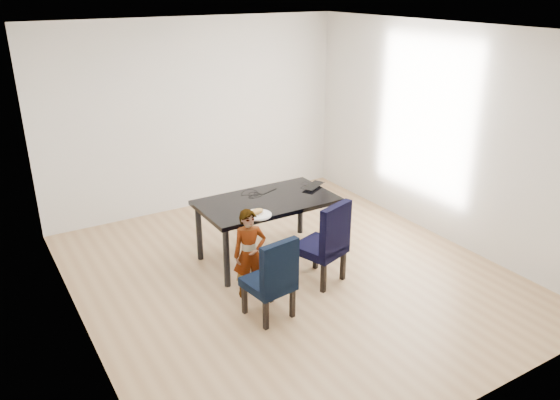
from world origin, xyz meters
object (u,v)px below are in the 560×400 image
chair_left (268,277)px  plate (258,215)px  laptop (310,185)px  dining_table (267,229)px  child (250,254)px  chair_right (320,241)px

chair_left → plate: chair_left is taller
laptop → chair_left: bearing=14.8°
plate → laptop: (0.99, 0.46, 0.01)m
dining_table → child: bearing=-131.9°
chair_left → child: 0.44m
chair_left → child: size_ratio=0.90×
child → dining_table: bearing=62.2°
dining_table → plate: plate is taller
chair_left → plate: bearing=60.3°
dining_table → laptop: size_ratio=4.50×
chair_left → chair_right: (0.84, 0.31, 0.04)m
chair_right → plate: size_ratio=3.17×
plate → laptop: bearing=24.6°
plate → dining_table: bearing=48.1°
dining_table → plate: (-0.31, -0.35, 0.38)m
child → laptop: bearing=45.0°
dining_table → plate: bearing=-131.9°
dining_table → child: 0.88m
child → laptop: size_ratio=2.75×
chair_right → laptop: 1.03m
chair_right → plate: bearing=123.7°
dining_table → laptop: laptop is taller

